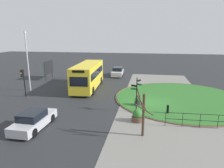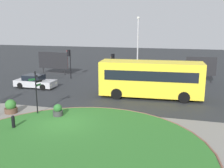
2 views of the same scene
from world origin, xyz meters
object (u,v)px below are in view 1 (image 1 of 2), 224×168
at_px(signpost_directional, 136,92).
at_px(planter_near_signpost, 138,102).
at_px(bus_yellow, 88,75).
at_px(billboard_left, 49,68).
at_px(bollard_foreground, 168,109).
at_px(car_near_lane, 34,120).
at_px(car_far_lane, 118,72).
at_px(traffic_light_far, 23,77).
at_px(street_tree_bare, 143,113).
at_px(planter_kerbside, 137,116).
at_px(lamppost_tall, 27,60).

xyz_separation_m(signpost_directional, planter_near_signpost, (1.69, -0.09, -1.47)).
xyz_separation_m(bus_yellow, billboard_left, (4.78, 8.05, 0.06)).
height_order(bollard_foreground, car_near_lane, car_near_lane).
height_order(car_far_lane, billboard_left, billboard_left).
xyz_separation_m(bollard_foreground, traffic_light_far, (2.41, 15.76, 1.92)).
xyz_separation_m(car_near_lane, street_tree_bare, (0.10, -8.25, 1.13)).
bearing_deg(billboard_left, bus_yellow, -124.03).
relative_size(car_near_lane, street_tree_bare, 1.24).
relative_size(car_near_lane, billboard_left, 1.29).
distance_m(billboard_left, planter_kerbside, 20.93).
distance_m(signpost_directional, car_near_lane, 8.98).
height_order(bus_yellow, billboard_left, bus_yellow).
distance_m(bollard_foreground, street_tree_bare, 5.22).
relative_size(bollard_foreground, planter_near_signpost, 0.93).
relative_size(billboard_left, planter_kerbside, 3.16).
relative_size(traffic_light_far, lamppost_tall, 0.43).
xyz_separation_m(bollard_foreground, billboard_left, (12.33, 17.75, 1.37)).
xyz_separation_m(billboard_left, planter_near_signpost, (-10.59, -14.99, -1.39)).
xyz_separation_m(signpost_directional, billboard_left, (12.28, 14.89, -0.08)).
xyz_separation_m(traffic_light_far, street_tree_bare, (-7.00, -13.63, -0.61)).
bearing_deg(street_tree_bare, traffic_light_far, 62.82).
xyz_separation_m(signpost_directional, bus_yellow, (7.50, 6.84, -0.14)).
bearing_deg(planter_near_signpost, traffic_light_far, 87.04).
bearing_deg(bus_yellow, car_near_lane, -6.75).
height_order(car_near_lane, car_far_lane, car_far_lane).
xyz_separation_m(signpost_directional, street_tree_bare, (-4.64, -0.72, -0.14)).
distance_m(signpost_directional, street_tree_bare, 4.70).
distance_m(bus_yellow, planter_kerbside, 12.01).
xyz_separation_m(traffic_light_far, billboard_left, (9.92, 1.99, -0.55)).
bearing_deg(billboard_left, street_tree_bare, -140.63).
bearing_deg(signpost_directional, billboard_left, 50.50).
height_order(signpost_directional, bus_yellow, bus_yellow).
bearing_deg(bus_yellow, planter_near_signpost, 46.48).
xyz_separation_m(car_far_lane, billboard_left, (-4.43, 10.69, 1.14)).
bearing_deg(bus_yellow, signpost_directional, 38.82).
bearing_deg(bollard_foreground, planter_kerbside, 128.33).
bearing_deg(car_far_lane, planter_kerbside, 11.26).
bearing_deg(planter_near_signpost, street_tree_bare, -174.31).
bearing_deg(bollard_foreground, car_near_lane, 114.33).
bearing_deg(traffic_light_far, planter_kerbside, 85.34).
bearing_deg(lamppost_tall, planter_kerbside, -117.02).
bearing_deg(planter_near_signpost, lamppost_tall, 76.39).
height_order(signpost_directional, planter_near_signpost, signpost_directional).
relative_size(bus_yellow, planter_near_signpost, 9.53).
relative_size(signpost_directional, lamppost_tall, 0.44).
bearing_deg(street_tree_bare, billboard_left, 42.71).
relative_size(traffic_light_far, street_tree_bare, 0.92).
bearing_deg(bus_yellow, traffic_light_far, -53.31).
relative_size(bollard_foreground, lamppost_tall, 0.12).
bearing_deg(street_tree_bare, planter_kerbside, 10.97).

